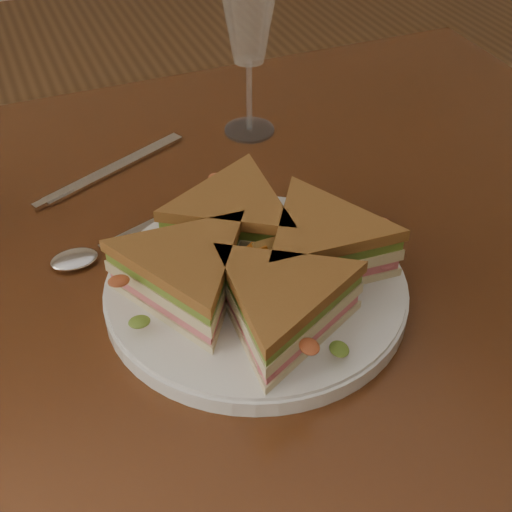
% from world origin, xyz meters
% --- Properties ---
extents(table, '(1.20, 0.80, 0.75)m').
position_xyz_m(table, '(0.00, 0.00, 0.65)').
color(table, '#35190C').
rests_on(table, ground).
extents(plate, '(0.29, 0.29, 0.02)m').
position_xyz_m(plate, '(0.05, -0.09, 0.76)').
color(plate, silver).
rests_on(plate, table).
extents(sandwich_wedges, '(0.29, 0.29, 0.06)m').
position_xyz_m(sandwich_wedges, '(0.05, -0.09, 0.80)').
color(sandwich_wedges, beige).
rests_on(sandwich_wedges, plate).
extents(crisps_mound, '(0.09, 0.09, 0.05)m').
position_xyz_m(crisps_mound, '(0.05, -0.09, 0.79)').
color(crisps_mound, '#BC6018').
rests_on(crisps_mound, plate).
extents(spoon, '(0.18, 0.07, 0.01)m').
position_xyz_m(spoon, '(-0.08, 0.03, 0.75)').
color(spoon, silver).
rests_on(spoon, table).
extents(knife, '(0.20, 0.10, 0.00)m').
position_xyz_m(knife, '(-0.03, 0.17, 0.75)').
color(knife, silver).
rests_on(knife, table).
extents(wine_glass, '(0.07, 0.07, 0.20)m').
position_xyz_m(wine_glass, '(0.16, 0.20, 0.89)').
color(wine_glass, white).
rests_on(wine_glass, table).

